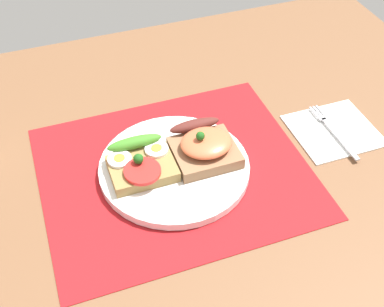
{
  "coord_description": "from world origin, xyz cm",
  "views": [
    {
      "loc": [
        -16.08,
        -53.37,
        58.35
      ],
      "look_at": [
        3.0,
        0.0,
        3.15
      ],
      "focal_mm": 46.84,
      "sensor_mm": 36.0,
      "label": 1
    }
  ],
  "objects_px": {
    "fork": "(333,130)",
    "napkin": "(335,132)",
    "plate": "(174,168)",
    "sandwich_egg_tomato": "(141,163)",
    "sandwich_salmon": "(205,147)"
  },
  "relations": [
    {
      "from": "sandwich_egg_tomato",
      "to": "napkin",
      "type": "distance_m",
      "value": 0.35
    },
    {
      "from": "plate",
      "to": "napkin",
      "type": "relative_size",
      "value": 1.69
    },
    {
      "from": "sandwich_salmon",
      "to": "napkin",
      "type": "relative_size",
      "value": 0.74
    },
    {
      "from": "napkin",
      "to": "fork",
      "type": "height_order",
      "value": "fork"
    },
    {
      "from": "sandwich_salmon",
      "to": "napkin",
      "type": "distance_m",
      "value": 0.24
    },
    {
      "from": "sandwich_egg_tomato",
      "to": "napkin",
      "type": "relative_size",
      "value": 0.71
    },
    {
      "from": "plate",
      "to": "sandwich_egg_tomato",
      "type": "height_order",
      "value": "sandwich_egg_tomato"
    },
    {
      "from": "sandwich_egg_tomato",
      "to": "fork",
      "type": "xyz_separation_m",
      "value": [
        0.34,
        -0.01,
        -0.02
      ]
    },
    {
      "from": "sandwich_salmon",
      "to": "napkin",
      "type": "bearing_deg",
      "value": -1.69
    },
    {
      "from": "sandwich_egg_tomato",
      "to": "sandwich_salmon",
      "type": "bearing_deg",
      "value": -2.6
    },
    {
      "from": "plate",
      "to": "sandwich_egg_tomato",
      "type": "relative_size",
      "value": 2.38
    },
    {
      "from": "sandwich_salmon",
      "to": "fork",
      "type": "relative_size",
      "value": 0.72
    },
    {
      "from": "plate",
      "to": "napkin",
      "type": "height_order",
      "value": "plate"
    },
    {
      "from": "sandwich_salmon",
      "to": "sandwich_egg_tomato",
      "type": "bearing_deg",
      "value": 177.4
    },
    {
      "from": "fork",
      "to": "napkin",
      "type": "bearing_deg",
      "value": -12.02
    }
  ]
}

